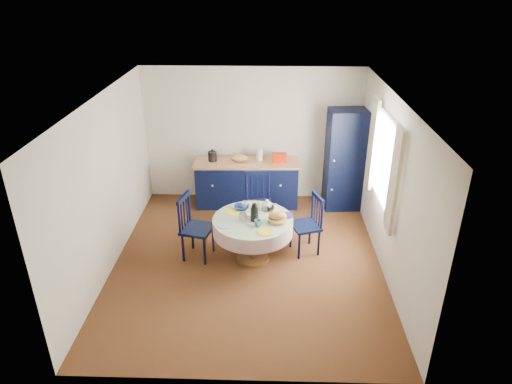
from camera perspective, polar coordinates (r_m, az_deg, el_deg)
floor at (r=7.03m, az=-1.05°, el=-8.60°), size 4.50×4.50×0.00m
ceiling at (r=5.98m, az=-1.25°, el=11.53°), size 4.50×4.50×0.00m
wall_back at (r=8.49m, az=-0.41°, el=7.14°), size 4.00×0.02×2.50m
wall_left at (r=6.80m, az=-18.23°, el=0.82°), size 0.02×4.50×2.50m
wall_right at (r=6.62m, az=16.41°, el=0.39°), size 0.02×4.50×2.50m
window at (r=6.77m, az=15.75°, el=3.59°), size 0.10×1.74×1.45m
kitchen_counter at (r=8.47m, az=-1.16°, el=1.22°), size 1.94×0.66×1.10m
pantry_cabinet at (r=8.34m, az=11.00°, el=3.93°), size 0.69×0.52×1.86m
dining_table at (r=6.75m, az=-0.31°, el=-4.24°), size 1.19×1.18×0.99m
chair_left at (r=6.94m, az=-7.70°, el=-4.35°), size 0.53×0.54×1.02m
chair_far at (r=7.55m, az=0.24°, el=-1.36°), size 0.50×0.48×1.03m
chair_right at (r=7.07m, az=6.51°, el=-3.98°), size 0.52×0.54×0.95m
mug_a at (r=6.65m, az=-1.69°, el=-3.10°), size 0.12×0.12×0.10m
mug_b at (r=6.48m, az=0.24°, el=-3.92°), size 0.11×0.11×0.10m
mug_c at (r=6.87m, az=1.84°, el=-2.11°), size 0.11×0.11×0.09m
mug_d at (r=6.98m, az=-1.45°, el=-1.61°), size 0.10×0.10×0.09m
cobalt_bowl at (r=6.94m, az=-1.80°, el=-1.94°), size 0.23×0.23×0.06m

